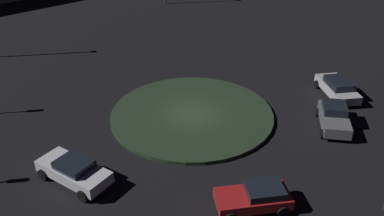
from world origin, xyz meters
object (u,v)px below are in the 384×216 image
object	(u,v)px
car_grey	(334,117)
car_red	(255,197)
car_silver	(338,88)
car_white	(74,170)

from	to	relation	value
car_grey	car_red	world-z (taller)	car_grey
car_grey	car_silver	distance (m)	4.73
car_white	car_silver	bearing A→B (deg)	-116.64
car_grey	car_silver	world-z (taller)	car_grey
car_white	car_grey	size ratio (longest dim) A/B	1.16
car_grey	car_silver	bearing A→B (deg)	168.91
car_grey	car_red	bearing A→B (deg)	-30.50
car_white	car_silver	distance (m)	20.80
car_grey	car_red	distance (m)	10.23
car_red	car_grey	bearing A→B (deg)	-138.56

